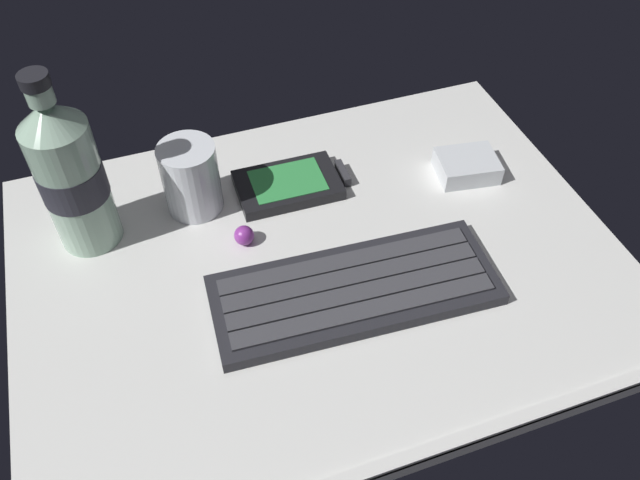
{
  "coord_description": "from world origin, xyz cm",
  "views": [
    {
      "loc": [
        -14.96,
        -42.7,
        52.8
      ],
      "look_at": [
        0.0,
        0.0,
        3.0
      ],
      "focal_mm": 36.35,
      "sensor_mm": 36.0,
      "label": 1
    }
  ],
  "objects_px": {
    "juice_cup": "(191,180)",
    "charger_block": "(467,166)",
    "water_bottle": "(70,175)",
    "keyboard": "(354,290)",
    "trackball_mouse": "(244,235)",
    "handheld_device": "(293,184)"
  },
  "relations": [
    {
      "from": "juice_cup",
      "to": "charger_block",
      "type": "height_order",
      "value": "juice_cup"
    },
    {
      "from": "juice_cup",
      "to": "water_bottle",
      "type": "xyz_separation_m",
      "value": [
        -0.12,
        -0.01,
        0.05
      ]
    },
    {
      "from": "keyboard",
      "to": "water_bottle",
      "type": "distance_m",
      "value": 0.31
    },
    {
      "from": "water_bottle",
      "to": "trackball_mouse",
      "type": "bearing_deg",
      "value": -22.67
    },
    {
      "from": "juice_cup",
      "to": "keyboard",
      "type": "bearing_deg",
      "value": -55.31
    },
    {
      "from": "handheld_device",
      "to": "juice_cup",
      "type": "relative_size",
      "value": 1.52
    },
    {
      "from": "handheld_device",
      "to": "keyboard",
      "type": "bearing_deg",
      "value": -86.51
    },
    {
      "from": "keyboard",
      "to": "handheld_device",
      "type": "distance_m",
      "value": 0.17
    },
    {
      "from": "handheld_device",
      "to": "trackball_mouse",
      "type": "relative_size",
      "value": 5.87
    },
    {
      "from": "keyboard",
      "to": "trackball_mouse",
      "type": "bearing_deg",
      "value": 129.17
    },
    {
      "from": "water_bottle",
      "to": "trackball_mouse",
      "type": "distance_m",
      "value": 0.19
    },
    {
      "from": "trackball_mouse",
      "to": "juice_cup",
      "type": "bearing_deg",
      "value": 117.32
    },
    {
      "from": "keyboard",
      "to": "water_bottle",
      "type": "xyz_separation_m",
      "value": [
        -0.24,
        0.17,
        0.08
      ]
    },
    {
      "from": "juice_cup",
      "to": "water_bottle",
      "type": "distance_m",
      "value": 0.13
    },
    {
      "from": "juice_cup",
      "to": "water_bottle",
      "type": "bearing_deg",
      "value": -175.5
    },
    {
      "from": "keyboard",
      "to": "water_bottle",
      "type": "relative_size",
      "value": 1.42
    },
    {
      "from": "charger_block",
      "to": "trackball_mouse",
      "type": "distance_m",
      "value": 0.28
    },
    {
      "from": "handheld_device",
      "to": "juice_cup",
      "type": "bearing_deg",
      "value": 175.25
    },
    {
      "from": "charger_block",
      "to": "trackball_mouse",
      "type": "bearing_deg",
      "value": -175.79
    },
    {
      "from": "trackball_mouse",
      "to": "keyboard",
      "type": "bearing_deg",
      "value": -50.83
    },
    {
      "from": "keyboard",
      "to": "trackball_mouse",
      "type": "xyz_separation_m",
      "value": [
        -0.09,
        0.11,
        0.0
      ]
    },
    {
      "from": "keyboard",
      "to": "juice_cup",
      "type": "xyz_separation_m",
      "value": [
        -0.13,
        0.18,
        0.03
      ]
    }
  ]
}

